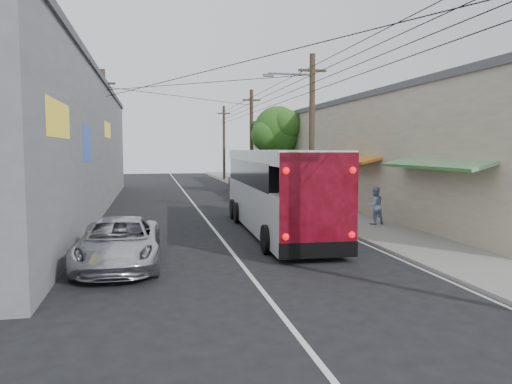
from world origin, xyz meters
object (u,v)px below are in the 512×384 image
at_px(coach_bus, 276,190).
at_px(parked_car_far, 242,182).
at_px(parked_car_mid, 250,190).
at_px(pedestrian_far, 375,205).
at_px(jeepney, 119,243).
at_px(pedestrian_near, 299,195).
at_px(parked_suv, 281,194).

height_order(coach_bus, parked_car_far, coach_bus).
distance_m(coach_bus, parked_car_mid, 12.73).
bearing_deg(pedestrian_far, jeepney, 17.53).
xyz_separation_m(jeepney, pedestrian_near, (8.90, 11.45, 0.19)).
bearing_deg(parked_car_mid, coach_bus, -90.21).
height_order(coach_bus, pedestrian_far, coach_bus).
distance_m(jeepney, pedestrian_near, 14.51).
bearing_deg(parked_car_mid, parked_suv, -74.84).
bearing_deg(parked_car_far, coach_bus, -97.79).
xyz_separation_m(parked_suv, pedestrian_near, (0.80, -1.03, 0.01)).
height_order(jeepney, pedestrian_near, pedestrian_near).
distance_m(parked_car_far, pedestrian_near, 13.39).
bearing_deg(pedestrian_far, pedestrian_near, -85.16).
height_order(jeepney, parked_suv, parked_suv).
xyz_separation_m(parked_suv, parked_car_far, (0.00, 12.33, -0.18)).
bearing_deg(parked_suv, pedestrian_far, -75.83).
xyz_separation_m(jeepney, parked_car_mid, (7.30, 17.50, -0.02)).
relative_size(jeepney, pedestrian_near, 3.26).
xyz_separation_m(coach_bus, parked_car_far, (2.19, 19.92, -1.03)).
bearing_deg(jeepney, coach_bus, 40.68).
relative_size(parked_car_mid, pedestrian_far, 2.41).
bearing_deg(pedestrian_near, parked_suv, -66.36).
relative_size(parked_suv, parked_car_far, 1.43).
xyz_separation_m(jeepney, pedestrian_far, (10.46, 5.30, 0.25)).
bearing_deg(jeepney, parked_car_far, 72.96).
bearing_deg(parked_car_mid, pedestrian_near, -69.09).
bearing_deg(jeepney, pedestrian_far, 27.94).
relative_size(coach_bus, pedestrian_near, 7.62).
distance_m(parked_car_mid, pedestrian_far, 12.60).
bearing_deg(parked_car_mid, jeepney, -106.55).
distance_m(parked_suv, parked_car_mid, 5.08).
xyz_separation_m(parked_suv, parked_car_mid, (-0.80, 5.02, -0.20)).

